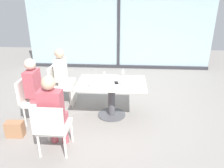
# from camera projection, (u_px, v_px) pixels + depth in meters

# --- Properties ---
(ground_plane) EXTENTS (12.00, 12.00, 0.00)m
(ground_plane) POSITION_uv_depth(u_px,v_px,m) (112.00, 115.00, 4.47)
(ground_plane) COLOR gray
(window_wall_backdrop) EXTENTS (5.94, 0.10, 2.70)m
(window_wall_backdrop) POSITION_uv_depth(u_px,v_px,m) (119.00, 32.00, 6.96)
(window_wall_backdrop) COLOR #9FB7BC
(window_wall_backdrop) RESTS_ON ground_plane
(dining_table_main) EXTENTS (1.32, 0.84, 0.73)m
(dining_table_main) POSITION_uv_depth(u_px,v_px,m) (112.00, 91.00, 4.26)
(dining_table_main) COLOR silver
(dining_table_main) RESTS_ON ground_plane
(chair_side_end) EXTENTS (0.50, 0.46, 0.87)m
(chair_side_end) POSITION_uv_depth(u_px,v_px,m) (32.00, 98.00, 4.08)
(chair_side_end) COLOR silver
(chair_side_end) RESTS_ON ground_plane
(chair_far_left) EXTENTS (0.50, 0.46, 0.87)m
(chair_far_left) POSITION_uv_depth(u_px,v_px,m) (60.00, 83.00, 4.80)
(chair_far_left) COLOR silver
(chair_far_left) RESTS_ON ground_plane
(chair_front_left) EXTENTS (0.46, 0.50, 0.87)m
(chair_front_left) POSITION_uv_depth(u_px,v_px,m) (52.00, 126.00, 3.21)
(chair_front_left) COLOR silver
(chair_front_left) RESTS_ON ground_plane
(person_side_end) EXTENTS (0.39, 0.34, 1.26)m
(person_side_end) POSITION_uv_depth(u_px,v_px,m) (37.00, 88.00, 4.00)
(person_side_end) COLOR #B24C56
(person_side_end) RESTS_ON ground_plane
(person_far_left) EXTENTS (0.39, 0.34, 1.26)m
(person_far_left) POSITION_uv_depth(u_px,v_px,m) (64.00, 74.00, 4.71)
(person_far_left) COLOR silver
(person_far_left) RESTS_ON ground_plane
(person_front_left) EXTENTS (0.34, 0.39, 1.26)m
(person_front_left) POSITION_uv_depth(u_px,v_px,m) (53.00, 110.00, 3.23)
(person_front_left) COLOR #B24C56
(person_front_left) RESTS_ON ground_plane
(wine_glass_0) EXTENTS (0.07, 0.07, 0.18)m
(wine_glass_0) POSITION_uv_depth(u_px,v_px,m) (104.00, 73.00, 4.26)
(wine_glass_0) COLOR silver
(wine_glass_0) RESTS_ON dining_table_main
(wine_glass_1) EXTENTS (0.07, 0.07, 0.18)m
(wine_glass_1) POSITION_uv_depth(u_px,v_px,m) (123.00, 79.00, 3.99)
(wine_glass_1) COLOR silver
(wine_glass_1) RESTS_ON dining_table_main
(wine_glass_2) EXTENTS (0.07, 0.07, 0.18)m
(wine_glass_2) POSITION_uv_depth(u_px,v_px,m) (123.00, 71.00, 4.40)
(wine_glass_2) COLOR silver
(wine_glass_2) RESTS_ON dining_table_main
(wine_glass_3) EXTENTS (0.07, 0.07, 0.18)m
(wine_glass_3) POSITION_uv_depth(u_px,v_px,m) (90.00, 80.00, 3.91)
(wine_glass_3) COLOR silver
(wine_glass_3) RESTS_ON dining_table_main
(coffee_cup) EXTENTS (0.08, 0.08, 0.09)m
(coffee_cup) POSITION_uv_depth(u_px,v_px,m) (103.00, 83.00, 4.03)
(coffee_cup) COLOR white
(coffee_cup) RESTS_ON dining_table_main
(cell_phone_on_table) EXTENTS (0.09, 0.15, 0.01)m
(cell_phone_on_table) POSITION_uv_depth(u_px,v_px,m) (116.00, 83.00, 4.15)
(cell_phone_on_table) COLOR black
(cell_phone_on_table) RESTS_ON dining_table_main
(handbag_0) EXTENTS (0.31, 0.18, 0.28)m
(handbag_0) POSITION_uv_depth(u_px,v_px,m) (15.00, 129.00, 3.75)
(handbag_0) COLOR #A3704C
(handbag_0) RESTS_ON ground_plane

